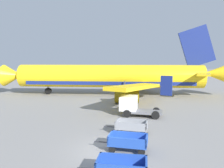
{
  "coord_description": "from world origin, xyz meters",
  "views": [
    {
      "loc": [
        -0.71,
        -14.0,
        6.02
      ],
      "look_at": [
        1.04,
        13.94,
        2.8
      ],
      "focal_mm": 35.59,
      "sensor_mm": 36.0,
      "label": 1
    }
  ],
  "objects_px": {
    "airplane": "(116,77)",
    "baggage_cart_second_in_row": "(122,168)",
    "service_truck_beside_carts": "(133,105)",
    "baggage_cart_fourth_in_row": "(131,126)",
    "baggage_cart_third_in_row": "(128,142)"
  },
  "relations": [
    {
      "from": "airplane",
      "to": "baggage_cart_third_in_row",
      "type": "height_order",
      "value": "airplane"
    },
    {
      "from": "baggage_cart_second_in_row",
      "to": "baggage_cart_fourth_in_row",
      "type": "distance_m",
      "value": 6.94
    },
    {
      "from": "baggage_cart_fourth_in_row",
      "to": "airplane",
      "type": "bearing_deg",
      "value": 89.12
    },
    {
      "from": "airplane",
      "to": "baggage_cart_second_in_row",
      "type": "xyz_separation_m",
      "value": [
        -1.8,
        -25.82,
        -2.45
      ]
    },
    {
      "from": "baggage_cart_second_in_row",
      "to": "baggage_cart_fourth_in_row",
      "type": "relative_size",
      "value": 1.0
    },
    {
      "from": "baggage_cart_second_in_row",
      "to": "baggage_cart_fourth_in_row",
      "type": "xyz_separation_m",
      "value": [
        1.51,
        6.78,
        0.0
      ]
    },
    {
      "from": "baggage_cart_fourth_in_row",
      "to": "service_truck_beside_carts",
      "type": "relative_size",
      "value": 0.76
    },
    {
      "from": "airplane",
      "to": "baggage_cart_third_in_row",
      "type": "relative_size",
      "value": 10.41
    },
    {
      "from": "baggage_cart_second_in_row",
      "to": "service_truck_beside_carts",
      "type": "distance_m",
      "value": 12.65
    },
    {
      "from": "baggage_cart_second_in_row",
      "to": "baggage_cart_third_in_row",
      "type": "xyz_separation_m",
      "value": [
        0.78,
        3.47,
        0.0
      ]
    },
    {
      "from": "baggage_cart_fourth_in_row",
      "to": "service_truck_beside_carts",
      "type": "distance_m",
      "value": 5.72
    },
    {
      "from": "airplane",
      "to": "service_truck_beside_carts",
      "type": "xyz_separation_m",
      "value": [
        0.73,
        -13.44,
        -1.95
      ]
    },
    {
      "from": "baggage_cart_second_in_row",
      "to": "service_truck_beside_carts",
      "type": "relative_size",
      "value": 0.77
    },
    {
      "from": "baggage_cart_third_in_row",
      "to": "baggage_cart_second_in_row",
      "type": "bearing_deg",
      "value": -102.6
    },
    {
      "from": "baggage_cart_fourth_in_row",
      "to": "service_truck_beside_carts",
      "type": "bearing_deg",
      "value": 79.67
    }
  ]
}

